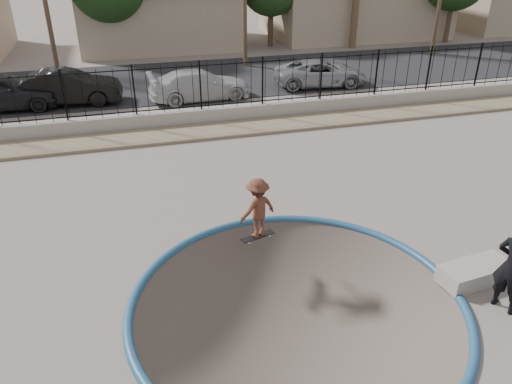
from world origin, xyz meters
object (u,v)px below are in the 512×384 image
Objects in this scene: car_b at (67,87)px; car_c at (200,85)px; car_d at (320,73)px; skateboard at (258,236)px; skater at (258,212)px; concrete_ledge at (475,273)px; car_a at (1,91)px.

car_b is 1.00× the size of car_c.
skateboard is at bearing 157.64° from car_d.
skater reaches higher than car_b.
car_c reaches higher than car_d.
skateboard is 5.04m from concrete_ledge.
car_d is (6.08, 0.67, -0.04)m from car_c.
skater is 11.81m from car_c.
concrete_ledge is 0.34× the size of car_a.
concrete_ledge reaches higher than skateboard.
skateboard is 13.62m from car_b.
car_d is (2.53, 15.36, 0.46)m from concrete_ledge.
skateboard is (-0.00, 0.00, -0.71)m from skater.
skater reaches higher than car_c.
skater is 0.33× the size of car_a.
car_b is at bearing -89.14° from skater.
skater is at bearing 172.92° from car_c.
car_c is 1.02× the size of car_d.
skateboard is at bearing -153.23° from car_b.
concrete_ledge is at bearing -140.71° from car_a.
skater is 13.60m from car_b.
car_c reaches higher than skateboard.
skateboard is 0.20× the size of car_a.
car_b reaches higher than concrete_ledge.
car_b is at bearing -86.70° from car_a.
car_d is (14.39, -0.08, -0.17)m from car_a.
car_c is at bearing -93.37° from car_b.
concrete_ledge is at bearing 123.96° from skater.
car_a is 2.64m from car_b.
car_d is (11.74, -0.15, -0.13)m from car_b.
car_b is at bearing 95.04° from car_d.
car_b reaches higher than skateboard.
car_b reaches higher than car_d.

